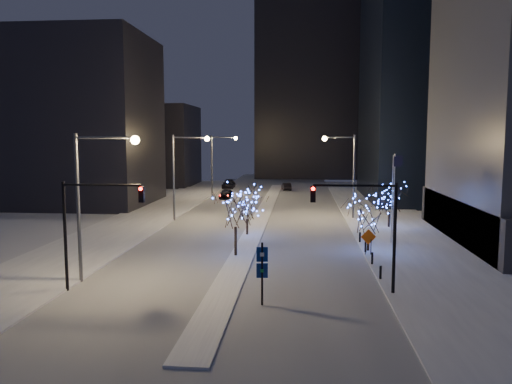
# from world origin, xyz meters

# --- Properties ---
(ground) EXTENTS (160.00, 160.00, 0.00)m
(ground) POSITION_xyz_m (0.00, 0.00, 0.00)
(ground) COLOR silver
(ground) RESTS_ON ground
(road) EXTENTS (20.00, 130.00, 0.02)m
(road) POSITION_xyz_m (0.00, 35.00, 0.01)
(road) COLOR #A7ACB6
(road) RESTS_ON ground
(median) EXTENTS (2.00, 80.00, 0.15)m
(median) POSITION_xyz_m (0.00, 30.00, 0.07)
(median) COLOR white
(median) RESTS_ON ground
(east_sidewalk) EXTENTS (10.00, 90.00, 0.15)m
(east_sidewalk) POSITION_xyz_m (15.00, 20.00, 0.07)
(east_sidewalk) COLOR white
(east_sidewalk) RESTS_ON ground
(west_sidewalk) EXTENTS (8.00, 90.00, 0.15)m
(west_sidewalk) POSITION_xyz_m (-14.00, 20.00, 0.07)
(west_sidewalk) COLOR white
(west_sidewalk) RESTS_ON ground
(filler_west_near) EXTENTS (22.00, 18.00, 24.00)m
(filler_west_near) POSITION_xyz_m (-28.00, 40.00, 12.00)
(filler_west_near) COLOR black
(filler_west_near) RESTS_ON ground
(filler_west_far) EXTENTS (18.00, 16.00, 16.00)m
(filler_west_far) POSITION_xyz_m (-26.00, 70.00, 8.00)
(filler_west_far) COLOR black
(filler_west_far) RESTS_ON ground
(horizon_block) EXTENTS (24.00, 14.00, 42.00)m
(horizon_block) POSITION_xyz_m (6.00, 92.00, 21.00)
(horizon_block) COLOR black
(horizon_block) RESTS_ON ground
(street_lamp_w_near) EXTENTS (4.40, 0.56, 10.00)m
(street_lamp_w_near) POSITION_xyz_m (-8.94, 2.00, 6.50)
(street_lamp_w_near) COLOR #595E66
(street_lamp_w_near) RESTS_ON ground
(street_lamp_w_mid) EXTENTS (4.40, 0.56, 10.00)m
(street_lamp_w_mid) POSITION_xyz_m (-8.94, 27.00, 6.50)
(street_lamp_w_mid) COLOR #595E66
(street_lamp_w_mid) RESTS_ON ground
(street_lamp_w_far) EXTENTS (4.40, 0.56, 10.00)m
(street_lamp_w_far) POSITION_xyz_m (-8.94, 52.00, 6.50)
(street_lamp_w_far) COLOR #595E66
(street_lamp_w_far) RESTS_ON ground
(street_lamp_east) EXTENTS (3.90, 0.56, 10.00)m
(street_lamp_east) POSITION_xyz_m (10.08, 30.00, 6.45)
(street_lamp_east) COLOR #595E66
(street_lamp_east) RESTS_ON ground
(traffic_signal_west) EXTENTS (5.26, 0.43, 7.00)m
(traffic_signal_west) POSITION_xyz_m (-8.44, -0.00, 4.76)
(traffic_signal_west) COLOR black
(traffic_signal_west) RESTS_ON ground
(traffic_signal_east) EXTENTS (5.26, 0.43, 7.00)m
(traffic_signal_east) POSITION_xyz_m (8.94, 1.00, 4.76)
(traffic_signal_east) COLOR black
(traffic_signal_east) RESTS_ON ground
(flagpoles) EXTENTS (1.35, 2.60, 8.00)m
(flagpoles) POSITION_xyz_m (13.37, 17.25, 4.80)
(flagpoles) COLOR silver
(flagpoles) RESTS_ON east_sidewalk
(bollards) EXTENTS (0.16, 12.16, 0.90)m
(bollards) POSITION_xyz_m (10.20, 10.00, 0.60)
(bollards) COLOR black
(bollards) RESTS_ON east_sidewalk
(car_near) EXTENTS (1.89, 4.38, 1.47)m
(car_near) POSITION_xyz_m (-7.13, 48.56, 0.74)
(car_near) COLOR black
(car_near) RESTS_ON ground
(car_mid) EXTENTS (2.05, 4.28, 1.35)m
(car_mid) POSITION_xyz_m (2.12, 61.73, 0.68)
(car_mid) COLOR black
(car_mid) RESTS_ON ground
(car_far) EXTENTS (2.29, 5.46, 1.57)m
(car_far) POSITION_xyz_m (-9.00, 64.52, 0.79)
(car_far) COLOR black
(car_far) RESTS_ON ground
(holiday_tree_median_near) EXTENTS (5.08, 5.08, 5.96)m
(holiday_tree_median_near) POSITION_xyz_m (-0.50, 9.93, 4.13)
(holiday_tree_median_near) COLOR black
(holiday_tree_median_near) RESTS_ON median
(holiday_tree_median_far) EXTENTS (4.14, 4.14, 4.21)m
(holiday_tree_median_far) POSITION_xyz_m (-0.50, 18.67, 2.90)
(holiday_tree_median_far) COLOR black
(holiday_tree_median_far) RESTS_ON median
(holiday_tree_plaza_near) EXTENTS (3.85, 3.85, 4.75)m
(holiday_tree_plaza_near) POSITION_xyz_m (10.50, 12.64, 3.17)
(holiday_tree_plaza_near) COLOR black
(holiday_tree_plaza_near) RESTS_ON east_sidewalk
(holiday_tree_plaza_far) EXTENTS (4.13, 4.13, 4.80)m
(holiday_tree_plaza_far) POSITION_xyz_m (14.20, 24.21, 3.25)
(holiday_tree_plaza_far) COLOR black
(holiday_tree_plaza_far) RESTS_ON east_sidewalk
(wayfinding_sign) EXTENTS (0.66, 0.13, 3.72)m
(wayfinding_sign) POSITION_xyz_m (2.57, -1.62, 2.28)
(wayfinding_sign) COLOR black
(wayfinding_sign) RESTS_ON ground
(construction_sign) EXTENTS (1.27, 0.26, 2.11)m
(construction_sign) POSITION_xyz_m (10.30, 11.10, 1.42)
(construction_sign) COLOR black
(construction_sign) RESTS_ON east_sidewalk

